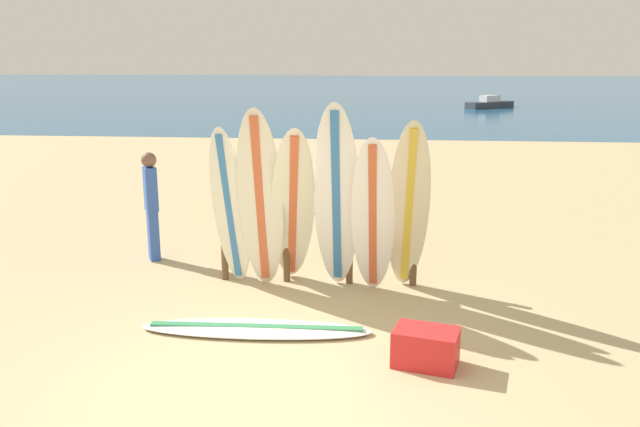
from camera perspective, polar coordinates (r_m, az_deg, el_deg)
The scene contains 13 objects.
ground_plane at distance 5.93m, azimuth -7.05°, elevation -15.43°, with size 120.00×120.00×0.00m, color tan.
ocean_water at distance 63.13m, azimuth 4.34°, elevation 11.04°, with size 120.00×80.00×0.01m, color #1E5984.
surfboard_rack at distance 8.31m, azimuth -0.19°, elevation -1.68°, with size 2.57×0.09×1.10m.
surfboard_leaning_far_left at distance 8.14m, azimuth -7.97°, elevation 0.53°, with size 0.58×0.64×2.08m.
surfboard_leaning_left at distance 7.93m, azimuth -5.29°, elevation 1.13°, with size 0.58×0.61×2.32m.
surfboard_leaning_center_left at distance 7.98m, azimuth -2.42°, elevation 0.49°, with size 0.74×1.15×2.11m.
surfboard_leaning_center at distance 7.86m, azimuth 1.46°, elevation 1.33°, with size 0.58×0.71×2.39m.
surfboard_leaning_center_right at distance 7.81m, azimuth 4.69°, elevation -0.27°, with size 0.57×0.59×1.99m.
surfboard_leaning_right at distance 7.91m, azimuth 7.81°, elevation 0.55°, with size 0.56×0.74×2.19m.
surfboard_lying_on_sand at distance 7.07m, azimuth -5.66°, elevation -10.09°, with size 2.50×0.60×0.08m.
beachgoer_standing at distance 9.50m, azimuth -14.66°, elevation 1.02°, with size 0.26×0.30×1.57m.
small_boat_offshore at distance 38.85m, azimuth 14.74°, elevation 9.38°, with size 2.97×2.55×0.71m.
cooler_box at distance 6.36m, azimuth 9.31°, elevation -11.58°, with size 0.60×0.40×0.36m, color red.
Camera 1 is at (1.18, -5.05, 2.88)m, focal length 36.26 mm.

